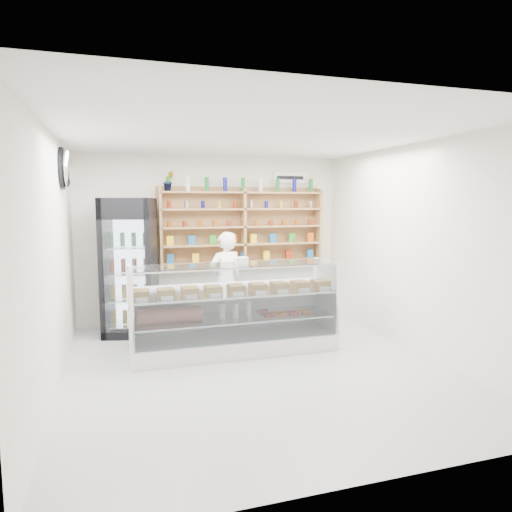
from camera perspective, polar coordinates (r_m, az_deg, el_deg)
name	(u,v)px	position (r m, az deg, el deg)	size (l,w,h in m)	color
room	(255,254)	(5.47, -0.07, 0.25)	(5.00, 5.00, 5.00)	#A9A9AE
display_counter	(234,327)	(6.27, -2.72, -8.82)	(2.75, 0.82, 1.20)	white
shop_worker	(226,281)	(7.20, -3.83, -3.17)	(0.57, 0.37, 1.56)	white
drinks_cooler	(130,267)	(7.18, -15.49, -1.29)	(0.90, 0.89, 2.08)	black
wall_shelving	(243,227)	(7.83, -1.61, 3.64)	(2.84, 0.28, 1.33)	#A37F4D
potted_plant	(169,181)	(7.59, -10.88, 9.17)	(0.18, 0.14, 0.32)	#1E6626
security_mirror	(67,168)	(6.43, -22.60, 10.08)	(0.15, 0.50, 0.50)	silver
wall_sign	(290,178)	(8.24, 4.25, 9.73)	(0.62, 0.03, 0.20)	white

